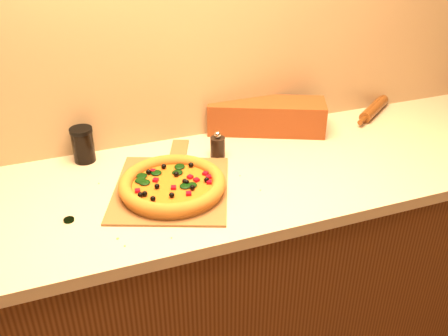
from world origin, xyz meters
The scene contains 9 objects.
cabinet centered at (0.00, 1.43, 0.43)m, with size 2.80×0.65×0.86m, color #45230E.
countertop centered at (0.00, 1.43, 0.88)m, with size 2.84×0.68×0.04m, color #C2B397.
pizza_peel centered at (-0.09, 1.42, 0.90)m, with size 0.48×0.58×0.01m.
pizza centered at (-0.09, 1.38, 0.93)m, with size 0.34×0.34×0.05m.
bottle_cap centered at (-0.42, 1.34, 0.90)m, with size 0.03×0.03×0.01m, color black.
pepper_grinder centered at (0.12, 1.56, 0.94)m, with size 0.05×0.05×0.10m.
rolling_pin centered at (0.87, 1.68, 0.92)m, with size 0.29×0.22×0.05m.
bread_bag centered at (0.37, 1.69, 0.96)m, with size 0.45×0.15×0.12m, color #672E13.
dark_jar centered at (-0.33, 1.69, 0.96)m, with size 0.08×0.08×0.13m.
Camera 1 is at (-0.40, 0.08, 1.76)m, focal length 40.00 mm.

